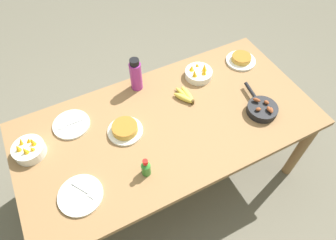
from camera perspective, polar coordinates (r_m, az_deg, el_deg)
The scene contains 12 objects.
ground_plane at distance 2.49m, azimuth -0.00°, elevation -10.34°, with size 14.00×14.00×0.00m, color #666051.
dining_table at distance 1.95m, azimuth -0.00°, elevation -1.94°, with size 1.89×0.95×0.71m.
banana_bunch at distance 2.01m, azimuth 3.37°, elevation 4.57°, with size 0.11×0.18×0.04m.
skillet at distance 2.01m, azimuth 17.41°, elevation 2.09°, with size 0.19×0.33×0.08m.
frittata_plate_center at distance 2.32m, azimuth 13.74°, elevation 11.15°, with size 0.22×0.22×0.05m.
frittata_plate_side at distance 1.84m, azimuth -8.19°, elevation -1.77°, with size 0.22×0.22×0.06m.
empty_plate_near_front at distance 1.70m, azimuth -16.32°, elevation -13.59°, with size 0.24×0.24×0.02m.
empty_plate_far_left at distance 1.96m, azimuth -17.91°, elevation -0.81°, with size 0.23×0.23×0.02m.
fruit_bowl_mango at distance 1.91m, azimuth -24.97°, elevation -5.11°, with size 0.18×0.18×0.12m.
fruit_bowl_citrus at distance 2.14m, azimuth 5.85°, elevation 8.85°, with size 0.19×0.19×0.11m.
water_bottle at distance 2.01m, azimuth -6.15°, elevation 8.54°, with size 0.08×0.08×0.25m.
hot_sauce_bottle at distance 1.65m, azimuth -4.23°, elevation -9.05°, with size 0.05×0.05×0.13m.
Camera 1 is at (-0.51, -1.00, 2.22)m, focal length 32.00 mm.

